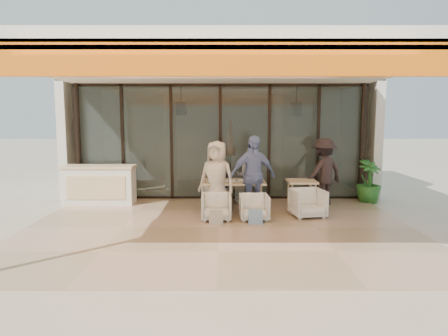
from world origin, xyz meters
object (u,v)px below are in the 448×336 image
(chair_near_left, at_px, (216,206))
(standing_woman, at_px, (324,172))
(potted_palm, at_px, (369,181))
(diner_periwinkle, at_px, (253,176))
(chair_far_left, at_px, (218,190))
(chair_near_right, at_px, (254,206))
(chair_far_right, at_px, (249,190))
(diner_cream, at_px, (217,178))
(diner_navy, at_px, (217,175))
(diner_grey, at_px, (250,177))
(side_table, at_px, (302,185))
(host_counter, at_px, (100,185))
(side_chair, at_px, (308,202))
(dining_table, at_px, (234,183))

(chair_near_left, bearing_deg, standing_woman, 28.12)
(potted_palm, bearing_deg, diner_periwinkle, -156.60)
(chair_far_left, bearing_deg, chair_near_right, 130.78)
(chair_far_right, bearing_deg, potted_palm, -169.12)
(diner_cream, bearing_deg, chair_near_right, -9.52)
(chair_far_right, relative_size, diner_cream, 0.38)
(diner_navy, bearing_deg, chair_far_right, -146.91)
(chair_near_right, distance_m, diner_grey, 1.47)
(chair_far_right, distance_m, side_table, 1.56)
(chair_far_left, distance_m, chair_near_right, 2.08)
(chair_far_left, relative_size, diner_navy, 0.43)
(host_counter, relative_size, chair_near_right, 2.85)
(side_table, bearing_deg, chair_far_left, 157.00)
(diner_navy, xyz_separation_m, diner_grey, (0.84, 0.00, -0.04))
(diner_navy, xyz_separation_m, standing_woman, (2.75, 0.12, 0.07))
(diner_navy, bearing_deg, potted_palm, -170.71)
(chair_far_left, bearing_deg, side_chair, 158.86)
(diner_navy, relative_size, diner_periwinkle, 0.87)
(dining_table, bearing_deg, side_chair, -22.48)
(chair_far_right, relative_size, side_table, 0.90)
(diner_grey, xyz_separation_m, side_table, (1.25, -0.39, -0.14))
(chair_far_left, relative_size, diner_grey, 0.45)
(chair_near_left, distance_m, potted_palm, 4.49)
(chair_far_right, relative_size, standing_woman, 0.38)
(dining_table, bearing_deg, diner_grey, 46.21)
(diner_grey, bearing_deg, diner_periwinkle, 103.46)
(chair_far_left, bearing_deg, diner_cream, 106.93)
(dining_table, height_order, chair_far_left, dining_table)
(chair_near_right, distance_m, diner_periwinkle, 0.79)
(side_table, height_order, standing_woman, standing_woman)
(diner_grey, xyz_separation_m, diner_periwinkle, (0.00, -0.90, 0.16))
(chair_far_left, relative_size, chair_far_right, 1.06)
(host_counter, bearing_deg, chair_near_right, -22.48)
(diner_cream, xyz_separation_m, diner_periwinkle, (0.84, 0.00, 0.06))
(chair_near_left, relative_size, standing_woman, 0.38)
(host_counter, relative_size, dining_table, 1.23)
(dining_table, height_order, diner_cream, diner_cream)
(chair_far_left, xyz_separation_m, side_table, (2.09, -0.89, 0.29))
(chair_far_left, height_order, diner_navy, diner_navy)
(chair_far_right, height_order, diner_cream, diner_cream)
(diner_cream, bearing_deg, side_chair, 14.77)
(host_counter, height_order, chair_near_left, host_counter)
(side_table, bearing_deg, diner_periwinkle, -157.68)
(diner_cream, distance_m, side_chair, 2.16)
(side_table, relative_size, standing_woman, 0.42)
(chair_near_left, bearing_deg, diner_navy, 89.30)
(side_table, xyz_separation_m, potted_palm, (1.98, 0.88, -0.06))
(dining_table, height_order, side_chair, dining_table)
(chair_far_left, relative_size, diner_cream, 0.40)
(side_chair, xyz_separation_m, potted_palm, (1.98, 1.63, 0.22))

